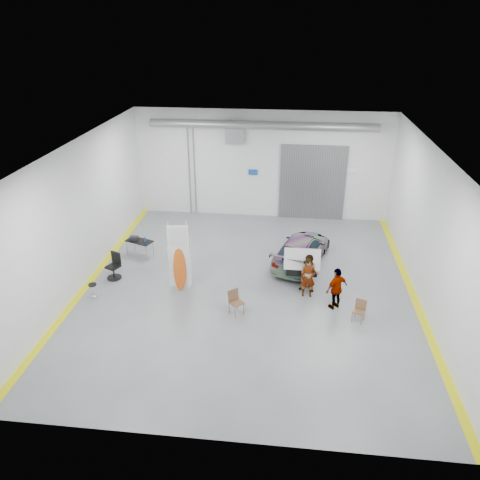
# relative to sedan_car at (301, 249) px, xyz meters

# --- Properties ---
(ground) EXTENTS (16.00, 16.00, 0.00)m
(ground) POSITION_rel_sedan_car_xyz_m (-2.25, -2.54, -0.65)
(ground) COLOR slate
(ground) RESTS_ON ground
(room_shell) EXTENTS (14.02, 16.18, 6.01)m
(room_shell) POSITION_rel_sedan_car_xyz_m (-2.01, -0.32, 3.43)
(room_shell) COLOR silver
(room_shell) RESTS_ON ground
(sedan_car) EXTENTS (3.12, 4.84, 1.30)m
(sedan_car) POSITION_rel_sedan_car_xyz_m (0.00, 0.00, 0.00)
(sedan_car) COLOR silver
(sedan_car) RESTS_ON ground
(person_a) EXTENTS (0.62, 0.41, 1.69)m
(person_a) POSITION_rel_sedan_car_xyz_m (0.24, -2.91, 0.20)
(person_a) COLOR #89644B
(person_a) RESTS_ON ground
(person_b) EXTENTS (0.92, 0.77, 1.67)m
(person_b) POSITION_rel_sedan_car_xyz_m (0.30, -2.55, 0.18)
(person_b) COLOR slate
(person_b) RESTS_ON ground
(person_c) EXTENTS (1.06, 0.96, 1.76)m
(person_c) POSITION_rel_sedan_car_xyz_m (1.32, -3.67, 0.23)
(person_c) COLOR #AA4F38
(person_c) RESTS_ON ground
(surfboard_display) EXTENTS (0.88, 0.30, 3.11)m
(surfboard_display) POSITION_rel_sedan_car_xyz_m (-5.06, -3.01, 0.61)
(surfboard_display) COLOR white
(surfboard_display) RESTS_ON ground
(folding_chair_near) EXTENTS (0.65, 0.73, 0.98)m
(folding_chair_near) POSITION_rel_sedan_car_xyz_m (-2.49, -4.52, -0.34)
(folding_chair_near) COLOR brown
(folding_chair_near) RESTS_ON ground
(folding_chair_far) EXTENTS (0.54, 0.57, 0.87)m
(folding_chair_far) POSITION_rel_sedan_car_xyz_m (2.12, -4.50, -0.38)
(folding_chair_far) COLOR brown
(folding_chair_far) RESTS_ON ground
(shop_stool) EXTENTS (0.35, 0.35, 0.68)m
(shop_stool) POSITION_rel_sedan_car_xyz_m (-8.38, -4.12, -0.31)
(shop_stool) COLOR black
(shop_stool) RESTS_ON ground
(work_table) EXTENTS (1.40, 1.03, 1.03)m
(work_table) POSITION_rel_sedan_car_xyz_m (-7.72, -0.20, 0.14)
(work_table) COLOR gray
(work_table) RESTS_ON ground
(office_chair) EXTENTS (0.67, 0.71, 1.17)m
(office_chair) POSITION_rel_sedan_car_xyz_m (-8.14, -2.37, -0.14)
(office_chair) COLOR black
(office_chair) RESTS_ON ground
(trunk_lid) EXTENTS (1.52, 0.92, 0.04)m
(trunk_lid) POSITION_rel_sedan_car_xyz_m (0.00, -2.00, 0.67)
(trunk_lid) COLOR silver
(trunk_lid) RESTS_ON sedan_car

